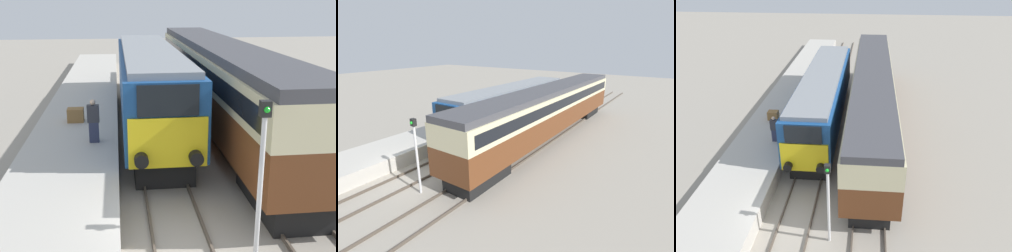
# 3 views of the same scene
# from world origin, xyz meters

# --- Properties ---
(ground_plane) EXTENTS (120.00, 120.00, 0.00)m
(ground_plane) POSITION_xyz_m (0.00, 0.00, 0.00)
(ground_plane) COLOR gray
(platform_left) EXTENTS (3.50, 50.00, 0.88)m
(platform_left) POSITION_xyz_m (-3.30, 8.00, 0.44)
(platform_left) COLOR #B7B2A8
(platform_left) RESTS_ON ground_plane
(rails_near_track) EXTENTS (1.51, 60.00, 0.14)m
(rails_near_track) POSITION_xyz_m (0.00, 5.00, 0.07)
(rails_near_track) COLOR #4C4238
(rails_near_track) RESTS_ON ground_plane
(rails_far_track) EXTENTS (1.50, 60.00, 0.14)m
(rails_far_track) POSITION_xyz_m (3.40, 5.00, 0.07)
(rails_far_track) COLOR #4C4238
(rails_far_track) RESTS_ON ground_plane
(locomotive) EXTENTS (2.70, 15.18, 3.93)m
(locomotive) POSITION_xyz_m (0.00, 10.44, 2.21)
(locomotive) COLOR black
(locomotive) RESTS_ON ground_plane
(passenger_carriage) EXTENTS (2.75, 21.77, 4.11)m
(passenger_carriage) POSITION_xyz_m (3.40, 10.70, 2.51)
(passenger_carriage) COLOR black
(passenger_carriage) RESTS_ON ground_plane
(person_on_platform) EXTENTS (0.44, 0.26, 1.65)m
(person_on_platform) POSITION_xyz_m (-2.43, 6.17, 1.70)
(person_on_platform) COLOR #2D334C
(person_on_platform) RESTS_ON platform_left
(signal_post) EXTENTS (0.24, 0.28, 3.96)m
(signal_post) POSITION_xyz_m (1.70, -0.57, 2.35)
(signal_post) COLOR silver
(signal_post) RESTS_ON ground_plane
(luggage_crate) EXTENTS (0.70, 0.56, 0.60)m
(luggage_crate) POSITION_xyz_m (-3.37, 9.08, 1.18)
(luggage_crate) COLOR olive
(luggage_crate) RESTS_ON platform_left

